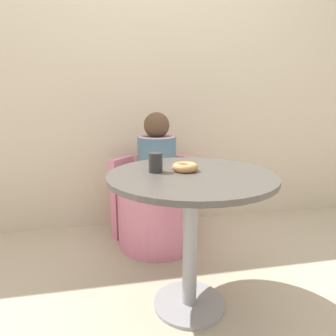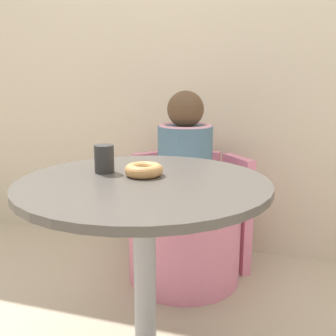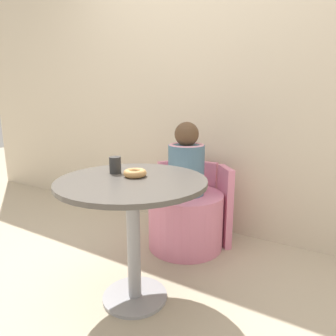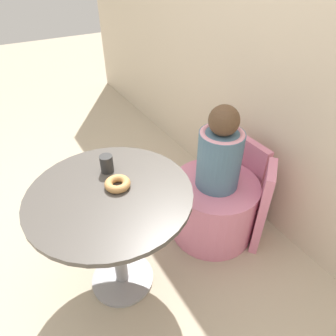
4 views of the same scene
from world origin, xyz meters
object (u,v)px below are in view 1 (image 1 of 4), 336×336
at_px(round_table, 191,203).
at_px(cup, 156,163).
at_px(child_figure, 157,155).
at_px(tub_chair, 157,216).
at_px(donut, 185,167).

bearing_deg(round_table, cup, 160.85).
height_order(round_table, child_figure, child_figure).
height_order(tub_chair, cup, cup).
xyz_separation_m(tub_chair, child_figure, (0.00, 0.00, 0.44)).
height_order(round_table, cup, cup).
distance_m(round_table, child_figure, 0.70).
bearing_deg(cup, tub_chair, 80.37).
height_order(donut, cup, cup).
relative_size(child_figure, cup, 5.75).
bearing_deg(cup, child_figure, 80.37).
relative_size(tub_chair, donut, 4.52).
xyz_separation_m(round_table, donut, (-0.02, 0.05, 0.16)).
xyz_separation_m(donut, cup, (-0.14, 0.00, 0.03)).
xyz_separation_m(round_table, cup, (-0.16, 0.05, 0.19)).
distance_m(tub_chair, cup, 0.84).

